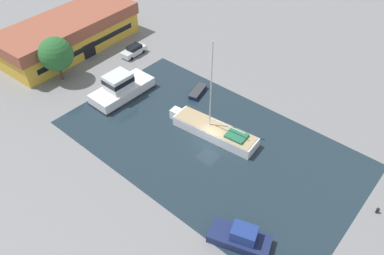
# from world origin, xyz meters

# --- Properties ---
(ground_plane) EXTENTS (440.00, 440.00, 0.00)m
(ground_plane) POSITION_xyz_m (0.00, 0.00, 0.00)
(ground_plane) COLOR slate
(water_canal) EXTENTS (21.94, 37.70, 0.01)m
(water_canal) POSITION_xyz_m (0.00, 0.00, 0.00)
(water_canal) COLOR #1E2D38
(water_canal) RESTS_ON ground
(warehouse_building) EXTENTS (24.65, 11.20, 5.51)m
(warehouse_building) POSITION_xyz_m (2.98, 33.20, 2.79)
(warehouse_building) COLOR gold
(warehouse_building) RESTS_ON ground
(quay_tree_near_building) EXTENTS (5.15, 5.15, 7.01)m
(quay_tree_near_building) POSITION_xyz_m (-3.74, 26.42, 4.42)
(quay_tree_near_building) COLOR brown
(quay_tree_near_building) RESTS_ON ground
(parked_car) EXTENTS (4.63, 1.99, 1.71)m
(parked_car) POSITION_xyz_m (8.55, 23.27, 0.86)
(parked_car) COLOR silver
(parked_car) RESTS_ON ground
(sailboat_moored) EXTENTS (4.06, 12.80, 13.44)m
(sailboat_moored) POSITION_xyz_m (1.62, 0.49, 0.80)
(sailboat_moored) COLOR white
(sailboat_moored) RESTS_ON water_canal
(motor_cruiser) EXTENTS (9.60, 4.21, 3.78)m
(motor_cruiser) POSITION_xyz_m (-0.52, 16.06, 1.36)
(motor_cruiser) COLOR white
(motor_cruiser) RESTS_ON water_canal
(small_dinghy) EXTENTS (4.08, 2.28, 0.70)m
(small_dinghy) POSITION_xyz_m (7.14, 7.88, 0.36)
(small_dinghy) COLOR #19234C
(small_dinghy) RESTS_ON water_canal
(cabin_boat) EXTENTS (4.41, 6.63, 2.37)m
(cabin_boat) POSITION_xyz_m (-9.02, -11.28, 0.84)
(cabin_boat) COLOR #19234C
(cabin_boat) RESTS_ON water_canal
(mooring_bollard) EXTENTS (0.34, 0.34, 0.74)m
(mooring_bollard) POSITION_xyz_m (3.43, -20.28, 0.39)
(mooring_bollard) COLOR black
(mooring_bollard) RESTS_ON ground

